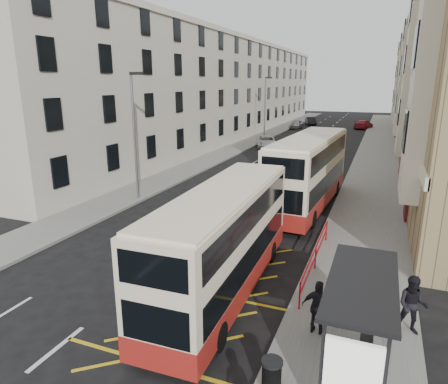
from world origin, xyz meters
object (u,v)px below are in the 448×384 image
at_px(double_decker_rear, 309,172).
at_px(white_van, 267,142).
at_px(car_silver, 296,124).
at_px(car_red, 363,124).
at_px(pedestrian_mid, 413,305).
at_px(double_decker_front, 224,242).
at_px(street_lamp_far, 265,105).
at_px(litter_bin, 272,376).
at_px(car_dark, 311,121).
at_px(bus_shelter, 365,315).
at_px(pedestrian_far, 318,307).
at_px(street_lamp_near, 135,130).

height_order(double_decker_rear, white_van, double_decker_rear).
bearing_deg(car_silver, car_red, 22.51).
bearing_deg(double_decker_rear, pedestrian_mid, -62.65).
xyz_separation_m(double_decker_front, car_silver, (-8.56, 53.98, -1.30)).
relative_size(street_lamp_far, double_decker_rear, 0.71).
xyz_separation_m(street_lamp_far, car_silver, (1.15, 14.84, -3.92)).
height_order(litter_bin, car_dark, car_dark).
xyz_separation_m(double_decker_front, car_dark, (-7.24, 60.25, -1.30)).
bearing_deg(bus_shelter, white_van, 109.23).
bearing_deg(pedestrian_far, car_dark, -76.25).
xyz_separation_m(street_lamp_near, car_dark, (2.47, 51.11, -3.92)).
height_order(pedestrian_far, white_van, pedestrian_far).
relative_size(street_lamp_far, double_decker_front, 0.80).
relative_size(street_lamp_far, car_silver, 1.89).
relative_size(pedestrian_far, car_silver, 0.41).
height_order(bus_shelter, white_van, bus_shelter).
height_order(double_decker_rear, car_silver, double_decker_rear).
height_order(pedestrian_far, car_silver, pedestrian_far).
bearing_deg(car_red, bus_shelter, 107.76).
relative_size(double_decker_front, pedestrian_mid, 5.38).
height_order(street_lamp_near, white_van, street_lamp_near).
distance_m(street_lamp_far, pedestrian_mid, 42.80).
distance_m(street_lamp_near, car_red, 50.34).
xyz_separation_m(street_lamp_far, car_red, (11.55, 18.84, -3.92)).
relative_size(double_decker_front, car_red, 2.02).
height_order(street_lamp_far, double_decker_front, street_lamp_far).
height_order(street_lamp_near, street_lamp_far, same).
xyz_separation_m(double_decker_front, pedestrian_far, (3.65, -1.46, -1.01)).
height_order(street_lamp_near, car_red, street_lamp_near).
bearing_deg(pedestrian_mid, street_lamp_far, 118.13).
xyz_separation_m(street_lamp_near, pedestrian_mid, (16.00, -9.54, -3.56)).
relative_size(double_decker_rear, car_dark, 2.57).
height_order(white_van, car_red, car_red).
height_order(litter_bin, white_van, white_van).
bearing_deg(car_dark, car_silver, -119.74).
bearing_deg(street_lamp_far, bus_shelter, -70.88).
bearing_deg(litter_bin, double_decker_front, 124.62).
relative_size(double_decker_rear, pedestrian_mid, 6.05).
relative_size(double_decker_front, white_van, 2.09).
bearing_deg(street_lamp_near, car_dark, 87.23).
distance_m(double_decker_rear, litter_bin, 16.11).
bearing_deg(car_red, double_decker_front, 103.01).
xyz_separation_m(bus_shelter, double_decker_rear, (-4.01, 14.82, 0.12)).
relative_size(double_decker_front, double_decker_rear, 0.89).
xyz_separation_m(pedestrian_far, white_van, (-11.44, 34.81, -0.34)).
xyz_separation_m(bus_shelter, litter_bin, (-1.99, -1.07, -1.52)).
distance_m(litter_bin, car_dark, 65.38).
distance_m(double_decker_rear, car_dark, 49.39).
bearing_deg(bus_shelter, double_decker_rear, 105.14).
height_order(double_decker_front, pedestrian_far, double_decker_front).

